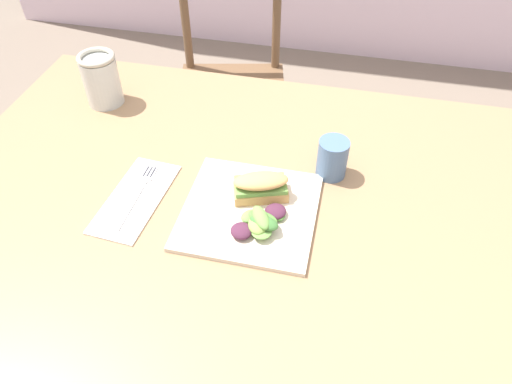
% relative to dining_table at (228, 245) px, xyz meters
% --- Properties ---
extents(dining_table, '(1.26, 0.99, 0.74)m').
position_rel_dining_table_xyz_m(dining_table, '(0.00, 0.00, 0.00)').
color(dining_table, '#997551').
rests_on(dining_table, ground).
extents(chair_wooden_far, '(0.48, 0.48, 0.87)m').
position_rel_dining_table_xyz_m(chair_wooden_far, '(-0.23, 0.89, -0.18)').
color(chair_wooden_far, brown).
rests_on(chair_wooden_far, ground).
extents(plate_lunch, '(0.26, 0.26, 0.01)m').
position_rel_dining_table_xyz_m(plate_lunch, '(0.05, -0.00, 0.12)').
color(plate_lunch, beige).
rests_on(plate_lunch, dining_table).
extents(sandwich_half_front, '(0.12, 0.09, 0.06)m').
position_rel_dining_table_xyz_m(sandwich_half_front, '(0.06, 0.04, 0.15)').
color(sandwich_half_front, tan).
rests_on(sandwich_half_front, plate_lunch).
extents(salad_mixed_greens, '(0.11, 0.12, 0.04)m').
position_rel_dining_table_xyz_m(salad_mixed_greens, '(0.08, -0.04, 0.14)').
color(salad_mixed_greens, '#6B9E47').
rests_on(salad_mixed_greens, plate_lunch).
extents(napkin_folded, '(0.12, 0.24, 0.00)m').
position_rel_dining_table_xyz_m(napkin_folded, '(-0.19, -0.01, 0.12)').
color(napkin_folded, silver).
rests_on(napkin_folded, dining_table).
extents(fork_on_napkin, '(0.03, 0.19, 0.00)m').
position_rel_dining_table_xyz_m(fork_on_napkin, '(-0.19, 0.00, 0.12)').
color(fork_on_napkin, silver).
rests_on(fork_on_napkin, napkin_folded).
extents(mason_jar_iced_tea, '(0.09, 0.09, 0.13)m').
position_rel_dining_table_xyz_m(mason_jar_iced_tea, '(-0.40, 0.30, 0.18)').
color(mason_jar_iced_tea, '#995623').
rests_on(mason_jar_iced_tea, dining_table).
extents(cup_extra_side, '(0.06, 0.06, 0.09)m').
position_rel_dining_table_xyz_m(cup_extra_side, '(0.19, 0.15, 0.16)').
color(cup_extra_side, '#4C6B93').
rests_on(cup_extra_side, dining_table).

